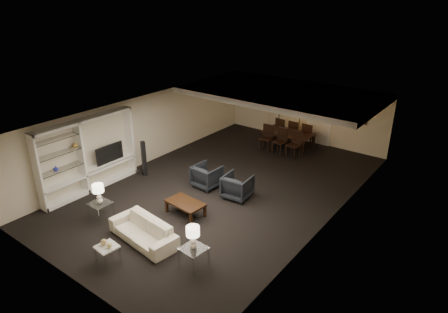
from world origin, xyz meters
TOP-DOWN VIEW (x-y plane):
  - floor at (0.00, 0.00)m, footprint 11.00×11.00m
  - ceiling at (0.00, 0.00)m, footprint 7.00×11.00m
  - wall_back at (0.00, 5.50)m, footprint 7.00×0.02m
  - wall_front at (0.00, -5.50)m, footprint 7.00×0.02m
  - wall_left at (-3.50, 0.00)m, footprint 0.02×11.00m
  - wall_right at (3.50, 0.00)m, footprint 0.02×11.00m
  - ceiling_soffit at (0.00, 3.50)m, footprint 7.00×4.00m
  - curtains at (-0.90, 5.42)m, footprint 1.50×0.12m
  - door at (0.70, 5.47)m, footprint 0.90×0.05m
  - painting at (2.10, 5.46)m, footprint 0.95×0.04m
  - media_unit at (-3.31, -2.60)m, footprint 0.38×3.40m
  - pendant_light at (0.30, 3.50)m, footprint 0.52×0.52m
  - sofa at (0.10, -3.54)m, footprint 2.07×1.02m
  - coffee_table at (0.10, -1.94)m, footprint 1.14×0.73m
  - armchair_left at (-0.50, -0.24)m, footprint 0.83×0.86m
  - armchair_right at (0.70, -0.24)m, footprint 0.87×0.89m
  - side_table_left at (-1.60, -3.54)m, footprint 0.56×0.56m
  - side_table_right at (1.80, -3.54)m, footprint 0.59×0.59m
  - table_lamp_left at (-1.60, -3.54)m, footprint 0.32×0.32m
  - table_lamp_right at (1.80, -3.54)m, footprint 0.34×0.34m
  - marble_table at (0.10, -4.64)m, footprint 0.50×0.50m
  - gold_gourd_a at (-0.00, -4.64)m, footprint 0.15×0.15m
  - gold_gourd_b at (0.20, -4.64)m, footprint 0.13×0.13m
  - television at (-3.28, -1.90)m, footprint 1.01×0.13m
  - vase_blue at (-3.31, -3.71)m, footprint 0.15×0.15m
  - vase_amber at (-3.31, -2.98)m, footprint 0.16×0.16m
  - floor_speaker at (-2.75, -0.87)m, footprint 0.17×0.17m
  - dining_table at (-0.02, 4.22)m, footprint 1.94×1.09m
  - chair_nl at (-0.62, 3.57)m, footprint 0.52×0.52m
  - chair_nm at (-0.02, 3.57)m, footprint 0.50×0.50m
  - chair_nr at (0.58, 3.57)m, footprint 0.51×0.51m
  - chair_fl at (-0.62, 4.87)m, footprint 0.52×0.52m
  - chair_fm at (-0.02, 4.87)m, footprint 0.50×0.50m
  - chair_fr at (0.58, 4.87)m, footprint 0.49×0.49m
  - floor_lamp at (-0.74, 4.72)m, footprint 0.29×0.29m

SIDE VIEW (x-z plane):
  - floor at x=0.00m, z-range 0.00..0.00m
  - coffee_table at x=0.10m, z-range 0.00..0.39m
  - marble_table at x=0.10m, z-range 0.00..0.46m
  - side_table_left at x=-1.60m, z-range 0.00..0.51m
  - side_table_right at x=1.80m, z-range 0.00..0.51m
  - sofa at x=0.10m, z-range 0.00..0.58m
  - dining_table at x=-0.02m, z-range 0.00..0.68m
  - armchair_left at x=-0.50m, z-range 0.00..0.74m
  - armchair_right at x=0.70m, z-range 0.00..0.74m
  - chair_nl at x=-0.62m, z-range 0.00..1.01m
  - chair_nm at x=-0.02m, z-range 0.00..1.01m
  - chair_nr at x=0.58m, z-range 0.00..1.01m
  - chair_fl at x=-0.62m, z-range 0.00..1.01m
  - chair_fm at x=-0.02m, z-range 0.00..1.01m
  - chair_fr at x=0.58m, z-range 0.00..1.01m
  - gold_gourd_b at x=0.20m, z-range 0.46..0.58m
  - gold_gourd_a at x=0.00m, z-range 0.46..0.60m
  - floor_speaker at x=-2.75m, z-range 0.00..1.23m
  - table_lamp_left at x=-1.60m, z-range 0.51..1.08m
  - table_lamp_right at x=1.80m, z-range 0.51..1.08m
  - floor_lamp at x=-0.74m, z-range 0.00..1.80m
  - television at x=-3.28m, z-range 0.75..1.33m
  - door at x=0.70m, z-range 0.00..2.10m
  - vase_blue at x=-3.31m, z-range 1.06..1.22m
  - media_unit at x=-3.31m, z-range 0.00..2.35m
  - curtains at x=-0.90m, z-range 0.00..2.40m
  - wall_back at x=0.00m, z-range 0.00..2.50m
  - wall_front at x=0.00m, z-range 0.00..2.50m
  - wall_left at x=-3.50m, z-range 0.00..2.50m
  - wall_right at x=3.50m, z-range 0.00..2.50m
  - painting at x=2.10m, z-range 1.23..1.88m
  - vase_amber at x=-3.31m, z-range 1.56..1.73m
  - pendant_light at x=0.30m, z-range 1.80..2.04m
  - ceiling_soffit at x=0.00m, z-range 2.30..2.50m
  - ceiling at x=0.00m, z-range 2.49..2.51m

